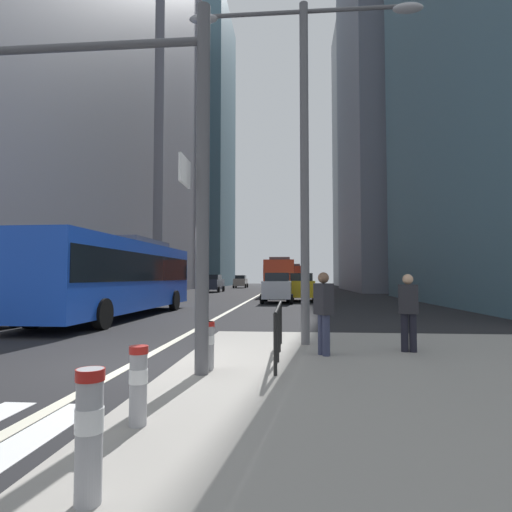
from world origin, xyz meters
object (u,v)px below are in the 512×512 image
car_oncoming_mid (213,283)px  car_oncoming_far (241,281)px  city_bus_blue_oncoming (119,273)px  car_receding_near (278,288)px  city_bus_red_distant (293,276)px  car_receding_far (301,287)px  bollard_front (89,429)px  bollard_left (138,381)px  bollard_right (208,343)px  traffic_signal_gantry (77,130)px  street_lamp_post (304,122)px  pedestrian_waiting (408,309)px  pedestrian_far (324,309)px  bollard_back (209,342)px  city_bus_red_receding (281,275)px

car_oncoming_mid → car_oncoming_far: 18.36m
city_bus_blue_oncoming → car_receding_near: bearing=59.3°
city_bus_red_distant → car_oncoming_far: bearing=144.2°
car_receding_far → bollard_front: (-2.04, -26.77, -0.34)m
car_receding_near → bollard_left: bearing=-91.7°
bollard_front → bollard_right: bearing=90.1°
car_receding_far → traffic_signal_gantry: 23.58m
street_lamp_post → pedestrian_waiting: size_ratio=5.03×
car_receding_near → pedestrian_far: bearing=-85.4°
pedestrian_far → car_oncoming_far: bearing=98.6°
car_receding_far → pedestrian_waiting: size_ratio=2.64×
bollard_back → car_oncoming_far: bearing=96.4°
car_receding_near → bollard_front: size_ratio=4.56×
car_oncoming_far → car_oncoming_mid: bearing=-92.7°
bollard_left → pedestrian_waiting: 6.10m
bollard_right → pedestrian_waiting: pedestrian_waiting is taller
city_bus_red_distant → pedestrian_far: 50.56m
city_bus_red_distant → car_oncoming_mid: city_bus_red_distant is taller
city_bus_blue_oncoming → car_receding_far: size_ratio=2.89×
city_bus_red_receding → car_oncoming_far: bearing=105.4°
city_bus_blue_oncoming → car_oncoming_mid: city_bus_blue_oncoming is taller
city_bus_blue_oncoming → car_oncoming_mid: bearing=93.1°
bollard_front → bollard_left: size_ratio=1.11×
city_bus_red_receding → bollard_left: city_bus_red_receding is taller
bollard_right → street_lamp_post: bearing=58.7°
bollard_left → traffic_signal_gantry: bearing=130.6°
bollard_front → pedestrian_far: size_ratio=0.56×
car_oncoming_mid → car_receding_far: (9.45, -16.85, -0.00)m
car_oncoming_mid → pedestrian_far: 39.20m
traffic_signal_gantry → bollard_front: traffic_signal_gantry is taller
traffic_signal_gantry → bollard_back: bearing=11.7°
car_receding_far → car_oncoming_mid: bearing=119.3°
traffic_signal_gantry → car_receding_far: bearing=79.6°
city_bus_blue_oncoming → bollard_front: (5.79, -14.13, -1.19)m
city_bus_red_distant → street_lamp_post: 49.37m
car_receding_far → traffic_signal_gantry: bearing=-100.4°
traffic_signal_gantry → pedestrian_waiting: size_ratio=4.01×
car_oncoming_far → city_bus_blue_oncoming: bearing=-89.1°
city_bus_red_distant → traffic_signal_gantry: bearing=-94.1°
city_bus_blue_oncoming → bollard_front: size_ratio=13.46×
traffic_signal_gantry → bollard_left: traffic_signal_gantry is taller
pedestrian_far → traffic_signal_gantry: bearing=-156.9°
traffic_signal_gantry → car_receding_near: bearing=82.8°
city_bus_blue_oncoming → pedestrian_waiting: size_ratio=7.65×
pedestrian_far → city_bus_blue_oncoming: bearing=132.3°
car_oncoming_mid → pedestrian_far: size_ratio=2.79×
car_oncoming_mid → bollard_left: size_ratio=5.56×
car_receding_far → bollard_right: bearing=-95.2°
car_oncoming_mid → pedestrian_waiting: size_ratio=2.85×
city_bus_red_receding → car_receding_near: size_ratio=2.81×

